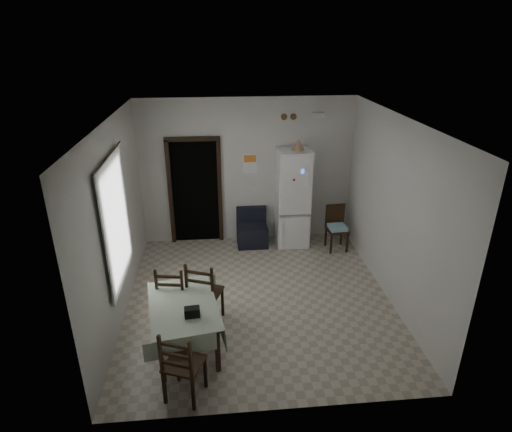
{
  "coord_description": "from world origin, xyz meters",
  "views": [
    {
      "loc": [
        -0.61,
        -5.84,
        4.03
      ],
      "look_at": [
        0.0,
        0.5,
        1.25
      ],
      "focal_mm": 30.0,
      "sensor_mm": 36.0,
      "label": 1
    }
  ],
  "objects_px": {
    "dining_table": "(185,326)",
    "dining_chair_far_left": "(174,293)",
    "fridge": "(293,198)",
    "corner_chair": "(337,229)",
    "dining_chair_far_right": "(205,291)",
    "navy_seat": "(252,228)",
    "dining_chair_near_head": "(184,363)"
  },
  "relations": [
    {
      "from": "fridge",
      "to": "dining_chair_far_right",
      "type": "distance_m",
      "value": 3.02
    },
    {
      "from": "dining_chair_far_right",
      "to": "corner_chair",
      "type": "bearing_deg",
      "value": -120.45
    },
    {
      "from": "dining_chair_far_right",
      "to": "dining_table",
      "type": "bearing_deg",
      "value": 83.33
    },
    {
      "from": "dining_chair_far_left",
      "to": "corner_chair",
      "type": "bearing_deg",
      "value": -136.52
    },
    {
      "from": "fridge",
      "to": "dining_chair_near_head",
      "type": "bearing_deg",
      "value": -117.15
    },
    {
      "from": "corner_chair",
      "to": "dining_table",
      "type": "relative_size",
      "value": 0.67
    },
    {
      "from": "corner_chair",
      "to": "dining_chair_far_right",
      "type": "bearing_deg",
      "value": -145.21
    },
    {
      "from": "navy_seat",
      "to": "dining_chair_near_head",
      "type": "distance_m",
      "value": 4.02
    },
    {
      "from": "dining_chair_near_head",
      "to": "dining_chair_far_left",
      "type": "bearing_deg",
      "value": -59.64
    },
    {
      "from": "dining_table",
      "to": "dining_chair_far_left",
      "type": "bearing_deg",
      "value": 98.09
    },
    {
      "from": "dining_table",
      "to": "navy_seat",
      "type": "bearing_deg",
      "value": 58.75
    },
    {
      "from": "dining_chair_near_head",
      "to": "dining_table",
      "type": "bearing_deg",
      "value": -65.62
    },
    {
      "from": "navy_seat",
      "to": "dining_chair_near_head",
      "type": "relative_size",
      "value": 0.75
    },
    {
      "from": "fridge",
      "to": "dining_table",
      "type": "xyz_separation_m",
      "value": [
        -1.98,
        -2.99,
        -0.63
      ]
    },
    {
      "from": "corner_chair",
      "to": "dining_chair_near_head",
      "type": "xyz_separation_m",
      "value": [
        -2.78,
        -3.49,
        0.05
      ]
    },
    {
      "from": "fridge",
      "to": "dining_chair_far_left",
      "type": "xyz_separation_m",
      "value": [
        -2.17,
        -2.42,
        -0.48
      ]
    },
    {
      "from": "navy_seat",
      "to": "dining_chair_near_head",
      "type": "bearing_deg",
      "value": -106.68
    },
    {
      "from": "fridge",
      "to": "navy_seat",
      "type": "xyz_separation_m",
      "value": [
        -0.8,
        0.0,
        -0.61
      ]
    },
    {
      "from": "corner_chair",
      "to": "dining_chair_far_left",
      "type": "relative_size",
      "value": 0.9
    },
    {
      "from": "dining_chair_far_right",
      "to": "navy_seat",
      "type": "bearing_deg",
      "value": -89.93
    },
    {
      "from": "fridge",
      "to": "dining_chair_far_left",
      "type": "relative_size",
      "value": 1.97
    },
    {
      "from": "corner_chair",
      "to": "dining_table",
      "type": "distance_m",
      "value": 3.85
    },
    {
      "from": "fridge",
      "to": "dining_chair_far_left",
      "type": "height_order",
      "value": "fridge"
    },
    {
      "from": "dining_chair_far_left",
      "to": "navy_seat",
      "type": "bearing_deg",
      "value": -110.18
    },
    {
      "from": "dining_table",
      "to": "dining_chair_near_head",
      "type": "bearing_deg",
      "value": -96.66
    },
    {
      "from": "navy_seat",
      "to": "fridge",
      "type": "bearing_deg",
      "value": -0.28
    },
    {
      "from": "dining_table",
      "to": "dining_chair_far_left",
      "type": "xyz_separation_m",
      "value": [
        -0.18,
        0.57,
        0.15
      ]
    },
    {
      "from": "corner_chair",
      "to": "dining_chair_far_left",
      "type": "height_order",
      "value": "dining_chair_far_left"
    },
    {
      "from": "dining_chair_far_left",
      "to": "dining_table",
      "type": "bearing_deg",
      "value": 116.99
    },
    {
      "from": "fridge",
      "to": "dining_chair_far_right",
      "type": "relative_size",
      "value": 1.85
    },
    {
      "from": "navy_seat",
      "to": "dining_chair_near_head",
      "type": "height_order",
      "value": "dining_chair_near_head"
    },
    {
      "from": "navy_seat",
      "to": "dining_chair_far_right",
      "type": "bearing_deg",
      "value": -110.59
    }
  ]
}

